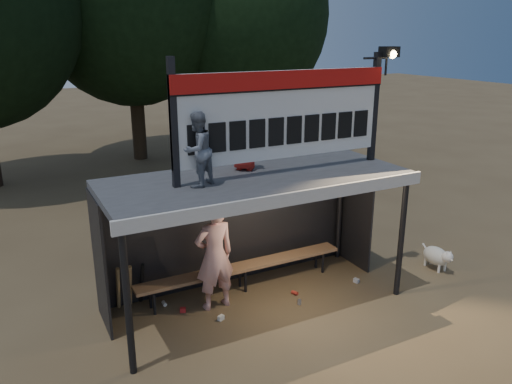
# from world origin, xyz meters

# --- Properties ---
(ground) EXTENTS (80.00, 80.00, 0.00)m
(ground) POSITION_xyz_m (0.00, 0.00, 0.00)
(ground) COLOR #4E3D27
(ground) RESTS_ON ground
(player) EXTENTS (0.73, 0.50, 1.92)m
(player) POSITION_xyz_m (-0.69, 0.21, 0.96)
(player) COLOR white
(player) RESTS_ON ground
(child_a) EXTENTS (0.68, 0.64, 1.12)m
(child_a) POSITION_xyz_m (-1.04, -0.11, 2.88)
(child_a) COLOR slate
(child_a) RESTS_ON dugout_shelter
(child_b) EXTENTS (0.57, 0.56, 0.99)m
(child_b) POSITION_xyz_m (-0.00, 0.42, 2.81)
(child_b) COLOR #A62019
(child_b) RESTS_ON dugout_shelter
(dugout_shelter) EXTENTS (5.10, 2.08, 2.32)m
(dugout_shelter) POSITION_xyz_m (0.00, 0.24, 1.85)
(dugout_shelter) COLOR #393A3C
(dugout_shelter) RESTS_ON ground
(scoreboard_assembly) EXTENTS (4.10, 0.27, 1.99)m
(scoreboard_assembly) POSITION_xyz_m (0.56, -0.01, 3.32)
(scoreboard_assembly) COLOR black
(scoreboard_assembly) RESTS_ON dugout_shelter
(bench) EXTENTS (4.00, 0.35, 0.48)m
(bench) POSITION_xyz_m (0.00, 0.55, 0.43)
(bench) COLOR #906844
(bench) RESTS_ON ground
(tree_right) EXTENTS (6.08, 6.08, 8.72)m
(tree_right) POSITION_xyz_m (5.00, 10.50, 5.19)
(tree_right) COLOR #312316
(tree_right) RESTS_ON ground
(dog) EXTENTS (0.36, 0.81, 0.49)m
(dog) POSITION_xyz_m (3.82, -0.49, 0.28)
(dog) COLOR beige
(dog) RESTS_ON ground
(bats) EXTENTS (0.47, 0.33, 0.84)m
(bats) POSITION_xyz_m (-2.00, 0.82, 0.43)
(bats) COLOR olive
(bats) RESTS_ON ground
(litter) EXTENTS (3.58, 1.16, 0.08)m
(litter) POSITION_xyz_m (-0.01, 0.00, 0.04)
(litter) COLOR #B41E1F
(litter) RESTS_ON ground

